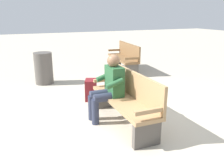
{
  "coord_description": "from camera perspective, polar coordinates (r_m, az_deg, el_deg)",
  "views": [
    {
      "loc": [
        -3.38,
        1.67,
        1.85
      ],
      "look_at": [
        0.13,
        0.15,
        0.7
      ],
      "focal_mm": 37.87,
      "sensor_mm": 36.0,
      "label": 1
    }
  ],
  "objects": [
    {
      "name": "person_seated",
      "position": [
        4.13,
        -0.83,
        -0.48
      ],
      "size": [
        0.57,
        0.58,
        1.18
      ],
      "rotation": [
        0.0,
        0.0,
        -0.01
      ],
      "color": "#23512D",
      "rests_on": "ground"
    },
    {
      "name": "ground_plane",
      "position": [
        4.2,
        2.63,
        -9.43
      ],
      "size": [
        40.0,
        40.0,
        0.0
      ],
      "primitive_type": "plane",
      "color": "#B7AD99"
    },
    {
      "name": "bench_near",
      "position": [
        4.05,
        3.63,
        -3.41
      ],
      "size": [
        1.81,
        0.5,
        0.9
      ],
      "rotation": [
        0.0,
        0.0,
        -0.01
      ],
      "color": "#9E7A51",
      "rests_on": "ground"
    },
    {
      "name": "bench_far",
      "position": [
        7.83,
        3.06,
        6.51
      ],
      "size": [
        1.84,
        0.68,
        0.9
      ],
      "rotation": [
        0.0,
        0.0,
        -0.11
      ],
      "color": "brown",
      "rests_on": "ground"
    },
    {
      "name": "backpack",
      "position": [
        5.22,
        -5.02,
        -1.43
      ],
      "size": [
        0.4,
        0.37,
        0.46
      ],
      "rotation": [
        0.0,
        0.0,
        2.75
      ],
      "color": "maroon",
      "rests_on": "ground"
    },
    {
      "name": "trash_bin",
      "position": [
        6.64,
        -16.18,
        3.69
      ],
      "size": [
        0.48,
        0.48,
        0.85
      ],
      "primitive_type": "cylinder",
      "color": "#514C47",
      "rests_on": "ground"
    }
  ]
}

